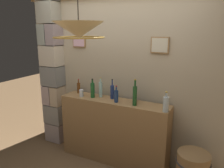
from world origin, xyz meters
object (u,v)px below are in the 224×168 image
object	(u,v)px
liquor_bottle_bourbon	(135,95)
pendant_lamp	(79,30)
liquor_bottle_port	(112,92)
liquor_bottle_vermouth	(93,90)
liquor_bottle_rum	(116,96)
liquor_bottle_tequila	(101,89)
liquor_bottle_sherry	(166,104)
liquor_bottle_vodka	(79,88)
liquor_bottle_rye	(135,95)
glass_tumbler_rocks	(81,93)

from	to	relation	value
liquor_bottle_bourbon	pendant_lamp	bearing A→B (deg)	-114.41
liquor_bottle_port	liquor_bottle_vermouth	world-z (taller)	liquor_bottle_port
pendant_lamp	liquor_bottle_bourbon	bearing A→B (deg)	65.59
liquor_bottle_rum	pendant_lamp	bearing A→B (deg)	-99.99
liquor_bottle_port	liquor_bottle_vermouth	xyz separation A→B (m)	(-0.28, -0.08, 0.01)
liquor_bottle_tequila	liquor_bottle_rum	size ratio (longest dim) A/B	1.25
liquor_bottle_port	liquor_bottle_bourbon	bearing A→B (deg)	-1.05
liquor_bottle_rum	liquor_bottle_sherry	size ratio (longest dim) A/B	0.92
liquor_bottle_vodka	liquor_bottle_rum	bearing A→B (deg)	-10.33
liquor_bottle_rye	liquor_bottle_vermouth	bearing A→B (deg)	176.48
liquor_bottle_port	liquor_bottle_tequila	bearing A→B (deg)	-179.54
liquor_bottle_sherry	liquor_bottle_tequila	bearing A→B (deg)	170.92
pendant_lamp	liquor_bottle_vodka	bearing A→B (deg)	127.59
liquor_bottle_vodka	liquor_bottle_sherry	xyz separation A→B (m)	(1.42, -0.18, 0.02)
liquor_bottle_tequila	liquor_bottle_sherry	xyz separation A→B (m)	(1.01, -0.16, -0.02)
liquor_bottle_rum	pendant_lamp	world-z (taller)	pendant_lamp
liquor_bottle_port	liquor_bottle_rum	distance (m)	0.17
liquor_bottle_bourbon	liquor_bottle_rum	distance (m)	0.26
liquor_bottle_tequila	liquor_bottle_rum	bearing A→B (deg)	-19.77
liquor_bottle_tequila	liquor_bottle_port	world-z (taller)	liquor_bottle_tequila
liquor_bottle_vermouth	pendant_lamp	size ratio (longest dim) A/B	0.49
liquor_bottle_rye	liquor_bottle_vermouth	distance (m)	0.68
liquor_bottle_rum	glass_tumbler_rocks	xyz separation A→B (m)	(-0.58, -0.01, -0.04)
liquor_bottle_tequila	liquor_bottle_vermouth	bearing A→B (deg)	-137.48
liquor_bottle_bourbon	liquor_bottle_tequila	world-z (taller)	liquor_bottle_tequila
liquor_bottle_bourbon	pendant_lamp	distance (m)	1.20
liquor_bottle_tequila	liquor_bottle_port	xyz separation A→B (m)	(0.19, 0.00, -0.01)
liquor_bottle_rum	liquor_bottle_rye	world-z (taller)	liquor_bottle_rye
liquor_bottle_rum	pendant_lamp	xyz separation A→B (m)	(-0.12, -0.66, 0.88)
pendant_lamp	liquor_bottle_port	bearing A→B (deg)	90.37
liquor_bottle_vodka	pendant_lamp	world-z (taller)	pendant_lamp
liquor_bottle_vermouth	liquor_bottle_rum	bearing A→B (deg)	-4.50
liquor_bottle_rum	liquor_bottle_vermouth	xyz separation A→B (m)	(-0.40, 0.03, 0.03)
glass_tumbler_rocks	pendant_lamp	bearing A→B (deg)	-54.70
liquor_bottle_vodka	glass_tumbler_rocks	xyz separation A→B (m)	(0.15, -0.14, -0.03)
liquor_bottle_sherry	liquor_bottle_rum	bearing A→B (deg)	176.01
liquor_bottle_rye	pendant_lamp	world-z (taller)	pendant_lamp
glass_tumbler_rocks	liquor_bottle_sherry	bearing A→B (deg)	-1.73
liquor_bottle_rye	glass_tumbler_rocks	world-z (taller)	liquor_bottle_rye
liquor_bottle_tequila	glass_tumbler_rocks	xyz separation A→B (m)	(-0.26, -0.12, -0.06)
liquor_bottle_tequila	liquor_bottle_port	size ratio (longest dim) A/B	1.01
pendant_lamp	liquor_bottle_rye	bearing A→B (deg)	58.85
liquor_bottle_bourbon	liquor_bottle_sherry	distance (m)	0.49
liquor_bottle_port	liquor_bottle_rye	bearing A→B (deg)	-17.40
liquor_bottle_sherry	liquor_bottle_rye	world-z (taller)	liquor_bottle_rye
liquor_bottle_port	liquor_bottle_rum	xyz separation A→B (m)	(0.12, -0.11, -0.02)
liquor_bottle_bourbon	liquor_bottle_vermouth	distance (m)	0.64
liquor_bottle_sherry	liquor_bottle_vermouth	size ratio (longest dim) A/B	0.90
liquor_bottle_bourbon	liquor_bottle_rye	xyz separation A→B (m)	(0.04, -0.12, 0.03)
liquor_bottle_port	liquor_bottle_sherry	distance (m)	0.84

